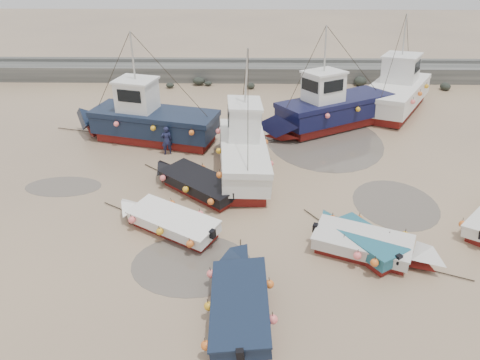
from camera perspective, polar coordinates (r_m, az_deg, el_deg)
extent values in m
plane|color=tan|center=(19.51, 4.16, -6.36)|extent=(120.00, 120.00, 0.00)
cube|color=#60615C|center=(39.45, 2.69, 12.93)|extent=(60.00, 2.20, 1.20)
cube|color=#60615C|center=(40.44, 2.67, 14.38)|extent=(60.00, 0.60, 0.25)
ellipsoid|color=black|center=(37.19, 10.81, 11.01)|extent=(0.84, 0.86, 0.51)
ellipsoid|color=black|center=(39.15, 14.45, 11.57)|extent=(0.98, 1.07, 0.72)
ellipsoid|color=black|center=(40.18, 23.75, 10.39)|extent=(0.78, 0.90, 0.59)
ellipsoid|color=black|center=(38.23, -5.06, 11.95)|extent=(0.99, 0.80, 0.58)
ellipsoid|color=black|center=(39.70, 20.95, 10.60)|extent=(0.54, 0.46, 0.30)
ellipsoid|color=black|center=(39.12, 17.35, 10.97)|extent=(0.61, 0.47, 0.46)
ellipsoid|color=black|center=(38.01, -3.91, 11.69)|extent=(0.61, 0.53, 0.32)
ellipsoid|color=black|center=(40.06, 18.95, 11.15)|extent=(0.67, 0.55, 0.43)
ellipsoid|color=black|center=(37.81, -11.54, 11.37)|extent=(1.09, 0.88, 0.72)
ellipsoid|color=black|center=(37.78, -8.52, 11.37)|extent=(0.65, 0.60, 0.37)
ellipsoid|color=black|center=(38.49, 17.26, 10.86)|extent=(0.88, 0.64, 0.62)
ellipsoid|color=black|center=(37.23, 1.31, 11.41)|extent=(0.64, 0.62, 0.48)
ellipsoid|color=black|center=(39.07, 14.53, 11.30)|extent=(0.55, 0.45, 0.29)
cylinder|color=#5B5249|center=(17.88, -5.93, -10.13)|extent=(4.52, 4.52, 0.01)
cylinder|color=#5B5249|center=(22.49, 18.42, -2.78)|extent=(3.81, 3.81, 0.01)
cylinder|color=#5B5249|center=(24.32, -20.73, -0.75)|extent=(3.71, 3.71, 0.01)
cylinder|color=#5B5249|center=(28.30, 10.19, 4.85)|extent=(6.83, 6.83, 0.01)
cube|color=maroon|center=(19.57, -7.91, -5.93)|extent=(3.64, 2.90, 0.30)
cube|color=white|center=(19.36, -7.99, -5.02)|extent=(3.98, 3.21, 0.45)
pyramid|color=white|center=(20.50, -12.89, -1.99)|extent=(1.35, 1.57, 0.90)
cube|color=brown|center=(19.28, -8.02, -4.61)|extent=(3.31, 2.65, 0.10)
cube|color=white|center=(19.23, -8.04, -4.38)|extent=(4.08, 3.31, 0.07)
cube|color=black|center=(18.21, -3.20, -6.48)|extent=(0.27, 0.28, 0.35)
cylinder|color=black|center=(21.58, -14.37, -3.46)|extent=(1.72, 1.09, 0.04)
sphere|color=orange|center=(17.97, -5.99, -7.43)|extent=(0.30, 0.30, 0.30)
sphere|color=orange|center=(19.42, -4.73, -4.34)|extent=(0.30, 0.30, 0.30)
sphere|color=orange|center=(18.81, -9.63, -5.89)|extent=(0.30, 0.30, 0.30)
sphere|color=orange|center=(20.26, -8.15, -3.05)|extent=(0.30, 0.30, 0.30)
sphere|color=orange|center=(19.73, -12.92, -4.46)|extent=(0.30, 0.30, 0.30)
cube|color=maroon|center=(15.61, 0.23, -16.16)|extent=(1.59, 3.73, 0.30)
cube|color=#111C31|center=(15.35, 0.23, -15.17)|extent=(1.85, 4.01, 0.45)
pyramid|color=#111C31|center=(16.84, 0.13, -8.57)|extent=(1.77, 0.76, 0.90)
cube|color=brown|center=(15.23, 0.23, -14.72)|extent=(1.49, 3.37, 0.10)
cube|color=#111C31|center=(15.17, 0.23, -14.47)|extent=(1.93, 4.10, 0.07)
cube|color=black|center=(13.79, 0.34, -20.58)|extent=(0.22, 0.19, 0.35)
cylinder|color=black|center=(18.16, 0.10, -9.16)|extent=(0.09, 2.00, 0.04)
sphere|color=orange|center=(14.19, -3.95, -19.24)|extent=(0.30, 0.30, 0.30)
sphere|color=orange|center=(14.75, 4.31, -16.92)|extent=(0.30, 0.30, 0.30)
sphere|color=orange|center=(15.30, -3.63, -14.87)|extent=(0.30, 0.30, 0.30)
sphere|color=orange|center=(15.90, 3.88, -12.88)|extent=(0.30, 0.30, 0.30)
sphere|color=orange|center=(16.48, -3.37, -11.12)|extent=(0.30, 0.30, 0.30)
cube|color=maroon|center=(18.86, 14.94, -8.23)|extent=(2.48, 2.95, 0.30)
cube|color=#1C5A6D|center=(18.64, 15.08, -7.30)|extent=(2.77, 3.23, 0.45)
pyramid|color=#1C5A6D|center=(19.43, 11.40, -3.64)|extent=(1.53, 1.34, 0.90)
cube|color=brown|center=(18.55, 15.15, -6.88)|extent=(2.28, 2.68, 0.10)
cube|color=#1C5A6D|center=(18.50, 15.18, -6.66)|extent=(2.85, 3.31, 0.07)
cube|color=black|center=(17.78, 18.75, -9.19)|extent=(0.28, 0.27, 0.35)
cylinder|color=black|center=(20.43, 9.60, -4.87)|extent=(1.13, 1.69, 0.04)
sphere|color=orange|center=(17.48, 16.06, -9.73)|extent=(0.30, 0.30, 0.30)
sphere|color=orange|center=(18.91, 17.67, -6.78)|extent=(0.30, 0.30, 0.30)
sphere|color=orange|center=(18.30, 12.49, -7.29)|extent=(0.30, 0.30, 0.30)
sphere|color=orange|center=(19.73, 14.30, -4.65)|extent=(0.30, 0.30, 0.30)
sphere|color=orange|center=(20.95, 25.71, -4.74)|extent=(0.30, 0.30, 0.30)
cube|color=maroon|center=(22.23, -4.71, -1.22)|extent=(3.77, 3.55, 0.30)
cube|color=black|center=(22.05, -4.75, -0.37)|extent=(4.14, 3.92, 0.45)
pyramid|color=black|center=(23.48, -8.82, 2.50)|extent=(1.60, 1.68, 0.90)
cube|color=brown|center=(21.97, -4.77, 0.01)|extent=(3.44, 3.25, 0.10)
cube|color=black|center=(21.93, -4.78, 0.22)|extent=(4.25, 4.03, 0.07)
cube|color=black|center=(20.63, -0.68, -1.87)|extent=(0.28, 0.28, 0.35)
cylinder|color=black|center=(24.59, -10.09, 1.17)|extent=(1.53, 1.35, 0.04)
sphere|color=orange|center=(20.41, -3.51, -2.52)|extent=(0.30, 0.30, 0.30)
sphere|color=orange|center=(22.05, -1.56, 0.04)|extent=(0.30, 0.30, 0.30)
sphere|color=orange|center=(21.46, -6.56, -1.00)|extent=(0.30, 0.30, 0.30)
sphere|color=orange|center=(23.09, -4.48, 1.33)|extent=(0.30, 0.30, 0.30)
sphere|color=orange|center=(22.59, -9.31, 0.37)|extent=(0.30, 0.30, 0.30)
cube|color=maroon|center=(18.79, 14.57, -8.33)|extent=(3.59, 2.58, 0.30)
cube|color=silver|center=(18.57, 14.71, -7.40)|extent=(3.91, 2.90, 0.45)
pyramid|color=silver|center=(18.25, 21.46, -7.58)|extent=(1.30, 1.78, 0.90)
cube|color=brown|center=(18.48, 14.77, -6.98)|extent=(3.26, 2.38, 0.10)
cube|color=silver|center=(18.43, 14.81, -6.75)|extent=(4.01, 2.99, 0.07)
cube|color=black|center=(18.73, 9.21, -5.74)|extent=(0.25, 0.27, 0.35)
cylinder|color=black|center=(18.83, 23.66, -10.44)|extent=(1.86, 0.82, 0.04)
sphere|color=orange|center=(19.46, 11.21, -4.76)|extent=(0.30, 0.30, 0.30)
sphere|color=orange|center=(17.75, 14.16, -8.76)|extent=(0.30, 0.30, 0.30)
sphere|color=orange|center=(19.22, 19.42, -6.47)|extent=(0.30, 0.30, 0.30)
cube|color=maroon|center=(28.05, -10.17, 5.23)|extent=(6.94, 3.80, 0.55)
cube|color=#121D32|center=(27.77, -10.30, 6.66)|extent=(7.51, 4.29, 0.95)
pyramid|color=#121D32|center=(29.52, -17.68, 8.53)|extent=(2.03, 2.80, 1.40)
cube|color=brown|center=(27.59, -10.39, 7.65)|extent=(7.33, 4.15, 0.08)
cube|color=#121D32|center=(27.54, -10.42, 7.92)|extent=(7.68, 4.38, 0.30)
cube|color=white|center=(27.66, -12.43, 9.95)|extent=(2.39, 2.22, 1.70)
cube|color=white|center=(27.39, -12.63, 11.75)|extent=(2.58, 2.40, 0.12)
cube|color=black|center=(28.07, -14.35, 10.55)|extent=(0.44, 1.45, 0.68)
cylinder|color=#B7B7B2|center=(27.05, -12.94, 14.50)|extent=(0.10, 0.10, 2.60)
cylinder|color=black|center=(30.72, -19.01, 5.68)|extent=(2.91, 0.84, 0.05)
sphere|color=#FF6D6E|center=(25.37, -5.93, 5.72)|extent=(0.30, 0.30, 0.30)
sphere|color=#FF6D6E|center=(28.14, -6.02, 8.03)|extent=(0.30, 0.30, 0.30)
sphere|color=#FF6D6E|center=(26.26, -10.54, 6.18)|extent=(0.30, 0.30, 0.30)
sphere|color=#FF6D6E|center=(29.03, -10.21, 8.39)|extent=(0.30, 0.30, 0.30)
sphere|color=#FF6D6E|center=(27.31, -14.83, 6.58)|extent=(0.30, 0.30, 0.30)
sphere|color=#FF6D6E|center=(30.07, -14.13, 8.68)|extent=(0.30, 0.30, 0.30)
cube|color=maroon|center=(23.50, 0.23, 0.97)|extent=(2.24, 6.02, 0.55)
cube|color=silver|center=(23.17, 0.24, 2.62)|extent=(2.60, 6.47, 0.95)
pyramid|color=silver|center=(26.30, -0.20, 7.52)|extent=(2.26, 1.57, 1.40)
cube|color=brown|center=(22.95, 0.24, 3.78)|extent=(2.50, 6.32, 0.08)
cube|color=silver|center=(22.89, 0.24, 4.10)|extent=(2.65, 6.62, 0.30)
cube|color=white|center=(23.31, 0.13, 7.14)|extent=(1.65, 2.10, 1.70)
cube|color=white|center=(23.00, 0.13, 9.26)|extent=(1.78, 2.27, 0.12)
cube|color=black|center=(24.17, 0.00, 8.58)|extent=(1.29, 0.14, 0.68)
cylinder|color=#B7B7B2|center=(22.59, 0.14, 12.52)|extent=(0.10, 0.10, 2.60)
cylinder|color=black|center=(27.94, -0.30, 5.06)|extent=(0.26, 3.00, 0.05)
sphere|color=#FF6D6E|center=(20.73, -2.71, 0.40)|extent=(0.30, 0.30, 0.30)
sphere|color=#FF6D6E|center=(21.98, 3.56, 2.09)|extent=(0.30, 0.30, 0.30)
sphere|color=#FF6D6E|center=(22.99, -2.76, 3.35)|extent=(0.30, 0.30, 0.30)
sphere|color=#FF6D6E|center=(24.25, 2.93, 4.73)|extent=(0.30, 0.30, 0.30)
sphere|color=#FF6D6E|center=(25.29, -2.81, 5.76)|extent=(0.30, 0.30, 0.30)
cube|color=maroon|center=(30.26, 11.40, 6.86)|extent=(6.95, 5.29, 0.55)
cube|color=black|center=(30.00, 11.54, 8.19)|extent=(7.57, 5.88, 0.95)
pyramid|color=black|center=(27.37, 4.86, 8.26)|extent=(2.54, 2.98, 1.40)
cube|color=brown|center=(29.83, 11.64, 9.12)|extent=(7.38, 5.71, 0.08)
cube|color=black|center=(29.78, 11.66, 9.37)|extent=(7.74, 6.01, 0.30)
cube|color=white|center=(28.88, 10.31, 10.93)|extent=(2.65, 2.59, 1.70)
cube|color=white|center=(28.63, 10.47, 12.67)|extent=(2.86, 2.79, 0.12)
cube|color=black|center=(28.19, 8.70, 11.18)|extent=(0.82, 1.38, 0.68)
cylinder|color=#B7B7B2|center=(28.30, 10.72, 15.31)|extent=(0.10, 0.10, 2.60)
cylinder|color=black|center=(27.42, 2.71, 4.56)|extent=(2.62, 1.54, 0.05)
sphere|color=#FF6D6E|center=(30.80, 17.49, 8.69)|extent=(0.30, 0.30, 0.30)
sphere|color=#FF6D6E|center=(31.98, 12.39, 10.05)|extent=(0.30, 0.30, 0.30)
sphere|color=#FF6D6E|center=(29.25, 14.26, 8.10)|extent=(0.30, 0.30, 0.30)
sphere|color=#FF6D6E|center=(30.57, 9.05, 9.51)|extent=(0.30, 0.30, 0.30)
sphere|color=#FF6D6E|center=(27.80, 10.70, 7.43)|extent=(0.30, 0.30, 0.30)
sphere|color=#FF6D6E|center=(29.28, 5.42, 8.88)|extent=(0.30, 0.30, 0.30)
cube|color=maroon|center=(34.02, 18.20, 8.41)|extent=(5.61, 7.08, 0.55)
cube|color=white|center=(33.78, 18.40, 9.60)|extent=(6.25, 7.73, 0.95)
pyramid|color=white|center=(37.50, 20.24, 12.22)|extent=(3.33, 2.76, 1.40)
cube|color=brown|center=(33.63, 18.53, 10.43)|extent=(6.06, 7.53, 0.08)
cube|color=white|center=(33.59, 18.57, 10.66)|extent=(6.39, 7.90, 0.30)
cube|color=white|center=(34.26, 19.25, 12.58)|extent=(2.84, 2.80, 1.70)
cube|color=white|center=(34.05, 19.50, 14.05)|extent=(3.06, 3.02, 0.12)
cube|color=black|center=(35.17, 19.74, 13.32)|extent=(1.57, 0.95, 0.68)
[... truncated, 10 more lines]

